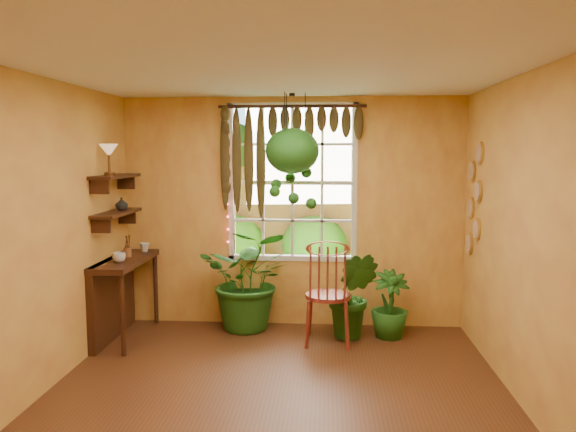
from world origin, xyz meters
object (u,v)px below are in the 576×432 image
object	(u,v)px
counter_ledge	(116,289)
potted_plant_mid	(353,295)
potted_plant_left	(250,279)
windsor_chair	(328,309)
hanging_basket	(292,159)

from	to	relation	value
counter_ledge	potted_plant_mid	xyz separation A→B (m)	(2.61, 0.17, -0.06)
potted_plant_left	windsor_chair	bearing A→B (deg)	-25.80
potted_plant_left	potted_plant_mid	distance (m)	1.21
windsor_chair	potted_plant_mid	size ratio (longest dim) A/B	1.35
counter_ledge	potted_plant_mid	world-z (taller)	potted_plant_mid
windsor_chair	potted_plant_left	bearing A→B (deg)	156.26
counter_ledge	hanging_basket	size ratio (longest dim) A/B	0.93
potted_plant_mid	potted_plant_left	bearing A→B (deg)	168.06
counter_ledge	potted_plant_left	distance (m)	1.49
counter_ledge	potted_plant_mid	distance (m)	2.62
hanging_basket	windsor_chair	bearing A→B (deg)	-35.75
potted_plant_mid	hanging_basket	world-z (taller)	hanging_basket
counter_ledge	windsor_chair	bearing A→B (deg)	-0.53
potted_plant_left	potted_plant_mid	world-z (taller)	potted_plant_left
potted_plant_mid	hanging_basket	size ratio (longest dim) A/B	0.76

